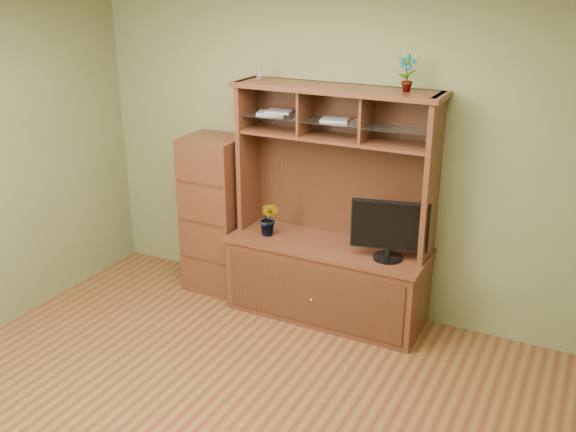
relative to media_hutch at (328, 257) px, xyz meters
The scene contains 8 objects.
room 1.92m from the media_hutch, 91.36° to the right, with size 4.54×4.04×2.74m.
media_hutch is the anchor object (origin of this frame).
monitor 0.65m from the media_hutch, ahead, with size 0.58×0.23×0.46m.
orchid_plant 0.58m from the media_hutch, behind, with size 0.16×0.13×0.29m, color #3A5C1F.
top_plant 1.60m from the media_hutch, ahead, with size 0.14×0.09×0.26m, color #436F27.
reed_diffuser 1.62m from the media_hutch, behind, with size 0.05×0.05×0.27m.
magazines 1.18m from the media_hutch, 167.86° to the left, with size 0.81×0.22×0.04m.
side_cabinet 1.11m from the media_hutch, behind, with size 0.50×0.45×1.40m.
Camera 1 is at (1.92, -2.68, 2.69)m, focal length 40.00 mm.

